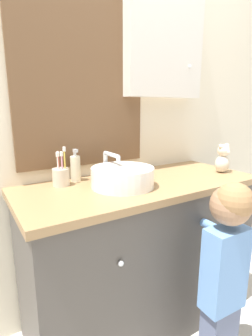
% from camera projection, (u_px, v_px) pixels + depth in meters
% --- Properties ---
extents(wall_back, '(3.20, 0.18, 2.50)m').
position_uv_depth(wall_back, '(116.00, 95.00, 1.52)').
color(wall_back, beige).
rests_on(wall_back, ground_plane).
extents(vanity_counter, '(1.28, 0.54, 0.84)m').
position_uv_depth(vanity_counter, '(141.00, 254.00, 1.46)').
color(vanity_counter, '#4C4742').
rests_on(vanity_counter, ground_plane).
extents(sink_basin, '(0.31, 0.36, 0.15)m').
position_uv_depth(sink_basin, '(122.00, 176.00, 1.28)').
color(sink_basin, white).
rests_on(sink_basin, vanity_counter).
extents(toothbrush_holder, '(0.08, 0.08, 0.19)m').
position_uv_depth(toothbrush_holder, '(61.00, 176.00, 1.29)').
color(toothbrush_holder, beige).
rests_on(toothbrush_holder, vanity_counter).
extents(soap_dispenser, '(0.05, 0.05, 0.17)m').
position_uv_depth(soap_dispenser, '(76.00, 168.00, 1.37)').
color(soap_dispenser, beige).
rests_on(soap_dispenser, vanity_counter).
extents(child_figure, '(0.20, 0.44, 0.93)m').
position_uv_depth(child_figure, '(225.00, 262.00, 1.12)').
color(child_figure, slate).
rests_on(child_figure, ground_plane).
extents(teddy_bear, '(0.09, 0.08, 0.17)m').
position_uv_depth(teddy_bear, '(223.00, 159.00, 1.56)').
color(teddy_bear, beige).
rests_on(teddy_bear, vanity_counter).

